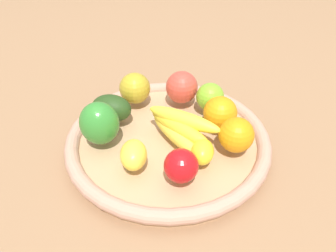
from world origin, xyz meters
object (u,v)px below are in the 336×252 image
at_px(apple_3, 210,97).
at_px(banana_bunch, 180,128).
at_px(apple_2, 181,166).
at_px(orange_1, 236,135).
at_px(apple_1, 135,88).
at_px(lemon_1, 134,155).
at_px(bell_pepper, 99,123).
at_px(orange_0, 220,113).
at_px(lemon_0, 202,152).
at_px(avocado, 112,108).
at_px(apple_0, 182,87).

bearing_deg(apple_3, banana_bunch, -34.12).
relative_size(banana_bunch, apple_2, 2.48).
bearing_deg(orange_1, apple_1, -129.72).
height_order(lemon_1, apple_2, apple_2).
distance_m(bell_pepper, orange_0, 0.26).
relative_size(lemon_0, orange_1, 0.84).
xyz_separation_m(banana_bunch, lemon_0, (0.07, 0.04, -0.01)).
bearing_deg(banana_bunch, apple_1, -144.86).
height_order(orange_1, bell_pepper, bell_pepper).
bearing_deg(avocado, orange_0, 82.55).
bearing_deg(avocado, lemon_0, 54.25).
relative_size(banana_bunch, bell_pepper, 1.69).
height_order(apple_0, bell_pepper, bell_pepper).
bearing_deg(apple_2, lemon_1, -112.63).
bearing_deg(apple_3, lemon_0, -11.09).
bearing_deg(avocado, lemon_1, 21.61).
distance_m(banana_bunch, lemon_0, 0.08).
bearing_deg(apple_2, orange_0, 149.08).
bearing_deg(lemon_0, lemon_1, -85.69).
relative_size(lemon_1, apple_2, 1.09).
xyz_separation_m(orange_1, apple_1, (-0.18, -0.22, 0.00)).
xyz_separation_m(lemon_0, orange_0, (-0.11, 0.05, 0.01)).
bearing_deg(banana_bunch, apple_3, 145.88).
bearing_deg(orange_0, avocado, -97.45).
bearing_deg(lemon_1, banana_bunch, 129.32).
bearing_deg(orange_1, bell_pepper, -95.91).
bearing_deg(avocado, apple_2, 38.57).
xyz_separation_m(orange_1, apple_0, (-0.18, -0.10, 0.00)).
relative_size(lemon_0, apple_1, 0.81).
bearing_deg(orange_0, apple_1, -118.62).
bearing_deg(apple_2, apple_1, -158.98).
bearing_deg(lemon_0, apple_3, 168.91).
bearing_deg(apple_0, banana_bunch, -4.16).
bearing_deg(avocado, orange_1, 68.29).
relative_size(apple_3, banana_bunch, 0.42).
bearing_deg(banana_bunch, orange_1, 74.02).
bearing_deg(orange_1, banana_bunch, -105.98).
height_order(apple_1, orange_0, same).
relative_size(orange_1, apple_1, 0.96).
bearing_deg(apple_1, avocado, -33.50).
distance_m(lemon_0, apple_2, 0.07).
xyz_separation_m(bell_pepper, orange_0, (-0.05, 0.26, -0.01)).
height_order(lemon_0, orange_0, orange_0).
distance_m(avocado, apple_0, 0.18).
relative_size(lemon_1, bell_pepper, 0.75).
relative_size(lemon_1, apple_0, 0.90).
xyz_separation_m(lemon_1, bell_pepper, (-0.07, -0.07, 0.02)).
bearing_deg(avocado, apple_1, 146.50).
bearing_deg(bell_pepper, orange_1, -1.55).
xyz_separation_m(lemon_1, banana_bunch, (-0.08, 0.09, 0.01)).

